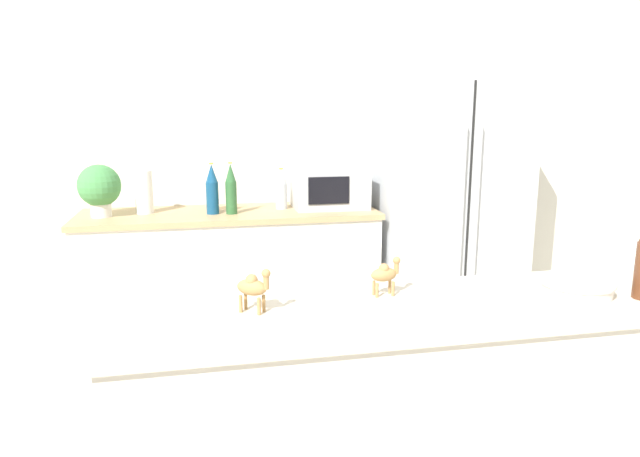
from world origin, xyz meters
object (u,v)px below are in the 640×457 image
at_px(refrigerator, 445,210).
at_px(camel_figurine_second, 385,274).
at_px(fruit_bowl, 577,286).
at_px(paper_towel_roll, 144,192).
at_px(back_bottle_3, 214,193).
at_px(back_bottle_1, 212,190).
at_px(back_bottle_2, 281,190).
at_px(back_bottle_0, 231,189).
at_px(potted_plant, 99,187).
at_px(camel_figurine, 253,286).
at_px(microwave, 329,186).

bearing_deg(refrigerator, camel_figurine_second, -119.92).
bearing_deg(refrigerator, fruit_bowl, -100.46).
relative_size(fruit_bowl, camel_figurine_second, 1.86).
bearing_deg(paper_towel_roll, back_bottle_3, 4.49).
height_order(back_bottle_1, fruit_bowl, back_bottle_1).
bearing_deg(back_bottle_2, refrigerator, -4.21).
distance_m(back_bottle_0, camel_figurine_second, 1.79).
distance_m(refrigerator, back_bottle_2, 1.14).
relative_size(potted_plant, back_bottle_1, 1.00).
bearing_deg(back_bottle_2, back_bottle_1, -168.89).
bearing_deg(potted_plant, camel_figurine_second, -55.68).
bearing_deg(back_bottle_1, camel_figurine_second, -72.50).
distance_m(potted_plant, back_bottle_1, 0.67).
relative_size(back_bottle_3, camel_figurine_second, 1.73).
xyz_separation_m(back_bottle_0, camel_figurine_second, (0.44, -1.73, -0.07)).
height_order(refrigerator, fruit_bowl, refrigerator).
bearing_deg(back_bottle_0, paper_towel_roll, 166.49).
bearing_deg(paper_towel_roll, fruit_bowl, -50.60).
xyz_separation_m(potted_plant, paper_towel_roll, (0.25, 0.07, -0.05)).
bearing_deg(back_bottle_3, potted_plant, -171.38).
relative_size(back_bottle_1, back_bottle_2, 1.19).
distance_m(back_bottle_1, back_bottle_2, 0.46).
bearing_deg(potted_plant, back_bottle_3, 8.62).
height_order(camel_figurine, camel_figurine_second, camel_figurine).
bearing_deg(camel_figurine_second, potted_plant, 124.32).
distance_m(potted_plant, paper_towel_roll, 0.26).
relative_size(back_bottle_0, back_bottle_2, 1.20).
relative_size(back_bottle_3, fruit_bowl, 0.93).
bearing_deg(back_bottle_3, microwave, -4.15).
xyz_separation_m(back_bottle_3, fruit_bowl, (1.21, -2.03, -0.07)).
height_order(back_bottle_1, back_bottle_2, back_bottle_1).
bearing_deg(potted_plant, back_bottle_1, -2.95).
distance_m(microwave, back_bottle_2, 0.32).
height_order(microwave, camel_figurine_second, microwave).
relative_size(microwave, back_bottle_2, 1.79).
distance_m(paper_towel_roll, camel_figurine_second, 2.10).
relative_size(paper_towel_roll, camel_figurine, 1.80).
xyz_separation_m(potted_plant, microwave, (1.44, 0.05, -0.04)).
xyz_separation_m(paper_towel_roll, microwave, (1.19, -0.02, 0.00)).
xyz_separation_m(back_bottle_1, camel_figurine, (0.09, -1.84, -0.06)).
distance_m(back_bottle_3, fruit_bowl, 2.36).
bearing_deg(back_bottle_0, back_bottle_2, 18.74).
relative_size(refrigerator, back_bottle_1, 5.54).
distance_m(paper_towel_roll, back_bottle_0, 0.55).
bearing_deg(camel_figurine_second, back_bottle_2, 93.34).
xyz_separation_m(paper_towel_roll, back_bottle_0, (0.54, -0.13, 0.02)).
bearing_deg(fruit_bowl, back_bottle_0, 120.59).
distance_m(fruit_bowl, camel_figurine_second, 0.68).
bearing_deg(potted_plant, back_bottle_0, -4.31).
bearing_deg(back_bottle_0, back_bottle_3, 122.57).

